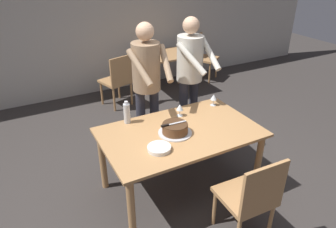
# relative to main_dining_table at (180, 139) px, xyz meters

# --- Properties ---
(ground_plane) EXTENTS (14.00, 14.00, 0.00)m
(ground_plane) POSITION_rel_main_dining_table_xyz_m (0.00, 0.00, -0.65)
(ground_plane) COLOR #383330
(back_wall) EXTENTS (10.00, 0.12, 2.70)m
(back_wall) POSITION_rel_main_dining_table_xyz_m (0.00, 3.15, 0.70)
(back_wall) COLOR #BCB7AD
(back_wall) RESTS_ON ground_plane
(main_dining_table) EXTENTS (1.61, 0.99, 0.75)m
(main_dining_table) POSITION_rel_main_dining_table_xyz_m (0.00, 0.00, 0.00)
(main_dining_table) COLOR tan
(main_dining_table) RESTS_ON ground_plane
(cake_on_platter) EXTENTS (0.34, 0.34, 0.11)m
(cake_on_platter) POSITION_rel_main_dining_table_xyz_m (-0.07, -0.01, 0.15)
(cake_on_platter) COLOR silver
(cake_on_platter) RESTS_ON main_dining_table
(cake_knife) EXTENTS (0.27, 0.04, 0.02)m
(cake_knife) POSITION_rel_main_dining_table_xyz_m (-0.14, -0.01, 0.22)
(cake_knife) COLOR silver
(cake_knife) RESTS_ON cake_on_platter
(plate_stack) EXTENTS (0.22, 0.22, 0.04)m
(plate_stack) POSITION_rel_main_dining_table_xyz_m (-0.34, -0.20, 0.12)
(plate_stack) COLOR white
(plate_stack) RESTS_ON main_dining_table
(wine_glass_near) EXTENTS (0.08, 0.08, 0.14)m
(wine_glass_near) POSITION_rel_main_dining_table_xyz_m (0.16, 0.29, 0.20)
(wine_glass_near) COLOR silver
(wine_glass_near) RESTS_ON main_dining_table
(wine_glass_far) EXTENTS (0.08, 0.08, 0.14)m
(wine_glass_far) POSITION_rel_main_dining_table_xyz_m (0.64, 0.33, 0.20)
(wine_glass_far) COLOR silver
(wine_glass_far) RESTS_ON main_dining_table
(water_bottle) EXTENTS (0.07, 0.07, 0.25)m
(water_bottle) POSITION_rel_main_dining_table_xyz_m (-0.41, 0.42, 0.22)
(water_bottle) COLOR silver
(water_bottle) RESTS_ON main_dining_table
(person_cutting_cake) EXTENTS (0.47, 0.55, 1.72)m
(person_cutting_cake) POSITION_rel_main_dining_table_xyz_m (-0.04, 0.70, 0.43)
(person_cutting_cake) COLOR #2D2D38
(person_cutting_cake) RESTS_ON ground_plane
(person_standing_beside) EXTENTS (0.46, 0.57, 1.72)m
(person_standing_beside) POSITION_rel_main_dining_table_xyz_m (0.55, 0.73, 0.43)
(person_standing_beside) COLOR #2D2D38
(person_standing_beside) RESTS_ON ground_plane
(chair_near_side) EXTENTS (0.46, 0.46, 0.90)m
(chair_near_side) POSITION_rel_main_dining_table_xyz_m (0.21, -0.87, -0.16)
(chair_near_side) COLOR tan
(chair_near_side) RESTS_ON ground_plane
(background_table) EXTENTS (1.00, 0.70, 0.74)m
(background_table) POSITION_rel_main_dining_table_xyz_m (1.14, 2.45, -0.07)
(background_table) COLOR tan
(background_table) RESTS_ON ground_plane
(background_chair_0) EXTENTS (0.54, 0.54, 0.90)m
(background_chair_0) POSITION_rel_main_dining_table_xyz_m (0.14, 2.32, -0.16)
(background_chair_0) COLOR tan
(background_chair_0) RESTS_ON ground_plane
(background_chair_1) EXTENTS (0.61, 0.61, 0.90)m
(background_chair_1) POSITION_rel_main_dining_table_xyz_m (2.12, 2.78, -0.16)
(background_chair_1) COLOR tan
(background_chair_1) RESTS_ON ground_plane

